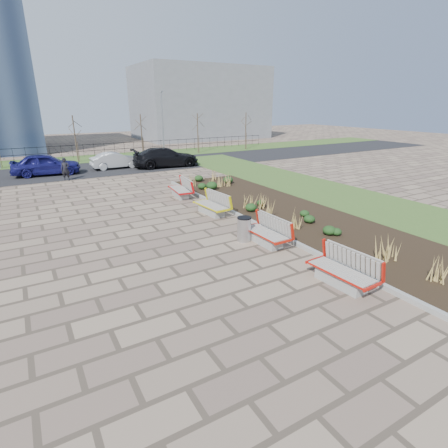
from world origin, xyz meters
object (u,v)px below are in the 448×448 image
bench_c (211,204)px  bench_a (342,270)px  bench_b (265,231)px  bench_d (180,188)px  pedestrian (65,169)px  litter_bin (244,229)px  car_silver (116,160)px  car_blue (46,164)px  car_black (166,157)px  lamp_east (163,125)px

bench_c → bench_a: bearing=-95.2°
bench_b → bench_c: same height
bench_d → pedestrian: (-4.95, 8.01, 0.27)m
litter_bin → car_silver: (-0.31, 18.38, 0.19)m
bench_c → litter_bin: (-0.53, -3.66, -0.03)m
bench_c → bench_d: same height
car_blue → litter_bin: bearing=-157.7°
bench_d → bench_c: bearing=-84.0°
car_blue → pedestrian: bearing=-154.2°
bench_a → bench_c: bearing=86.6°
bench_c → car_black: bearing=72.5°
pedestrian → lamp_east: 12.64m
bench_a → bench_b: same height
bench_d → car_black: bearing=79.1°
pedestrian → lamp_east: (9.95, 7.45, 2.27)m
litter_bin → car_silver: car_silver is taller
litter_bin → car_black: car_black is taller
bench_b → car_blue: bearing=106.3°
bench_a → lamp_east: lamp_east is taller
car_black → lamp_east: size_ratio=0.90×
pedestrian → lamp_east: size_ratio=0.26×
bench_b → bench_c: (0.00, 4.30, 0.00)m
car_black → lamp_east: lamp_east is taller
bench_d → car_black: size_ratio=0.39×
bench_a → bench_b: (0.00, 3.68, 0.00)m
car_silver → lamp_east: size_ratio=0.65×
car_black → bench_b: bearing=175.7°
bench_b → litter_bin: 0.83m
litter_bin → lamp_east: 23.66m
bench_a → car_blue: size_ratio=0.45×
bench_c → car_silver: size_ratio=0.54×
car_silver → car_black: bearing=-111.2°
litter_bin → bench_d: bearing=85.9°
lamp_east → bench_b: bearing=-102.0°
litter_bin → car_black: size_ratio=0.17×
bench_b → car_silver: car_silver is taller
bench_c → pedestrian: (-4.95, 11.75, 0.27)m
car_black → bench_c: bearing=172.7°
bench_b → car_silver: (-0.84, 19.02, 0.16)m
bench_c → car_blue: (-5.94, 14.45, 0.31)m
pedestrian → bench_b: bearing=-56.1°
litter_bin → lamp_east: lamp_east is taller
bench_b → pedestrian: size_ratio=1.36×
bench_c → bench_b: bearing=-95.2°
bench_b → lamp_east: lamp_east is taller
bench_b → lamp_east: (5.00, 23.50, 2.54)m
bench_b → pedestrian: bearing=105.9°
bench_d → pedestrian: pedestrian is taller
bench_a → litter_bin: 4.35m
lamp_east → car_black: bearing=-109.5°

